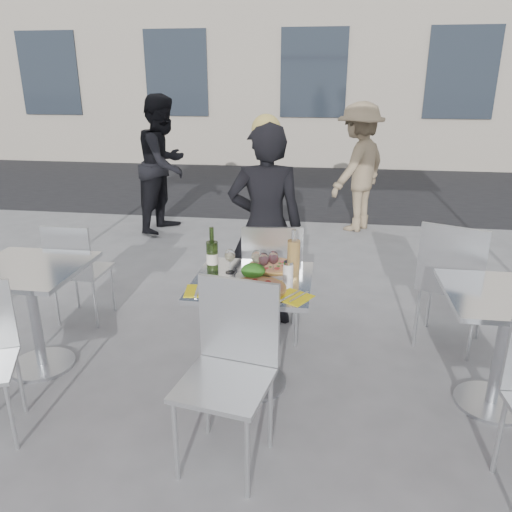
# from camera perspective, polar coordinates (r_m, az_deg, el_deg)

# --- Properties ---
(ground) EXTENTS (80.00, 80.00, 0.00)m
(ground) POSITION_cam_1_polar(r_m,az_deg,el_deg) (3.42, -0.38, -14.39)
(ground) COLOR slate
(street_asphalt) EXTENTS (24.00, 5.00, 0.00)m
(street_asphalt) POSITION_cam_1_polar(r_m,az_deg,el_deg) (9.50, 5.66, 8.02)
(street_asphalt) COLOR black
(street_asphalt) RESTS_ON ground
(main_table) EXTENTS (0.72, 0.72, 0.75)m
(main_table) POSITION_cam_1_polar(r_m,az_deg,el_deg) (3.15, -0.40, -6.25)
(main_table) COLOR #B7BABF
(main_table) RESTS_ON ground
(side_table_left) EXTENTS (0.72, 0.72, 0.75)m
(side_table_left) POSITION_cam_1_polar(r_m,az_deg,el_deg) (3.67, -24.28, -4.19)
(side_table_left) COLOR #B7BABF
(side_table_left) RESTS_ON ground
(side_table_right) EXTENTS (0.72, 0.72, 0.75)m
(side_table_right) POSITION_cam_1_polar(r_m,az_deg,el_deg) (3.30, 26.56, -7.27)
(side_table_right) COLOR #B7BABF
(side_table_right) RESTS_ON ground
(chair_far) EXTENTS (0.48, 0.49, 0.95)m
(chair_far) POSITION_cam_1_polar(r_m,az_deg,el_deg) (3.67, 1.81, -1.98)
(chair_far) COLOR silver
(chair_far) RESTS_ON ground
(chair_near) EXTENTS (0.51, 0.52, 0.96)m
(chair_near) POSITION_cam_1_polar(r_m,az_deg,el_deg) (2.60, -2.87, -11.63)
(chair_near) COLOR silver
(chair_near) RESTS_ON ground
(side_chair_lfar) EXTENTS (0.39, 0.40, 0.86)m
(side_chair_lfar) POSITION_cam_1_polar(r_m,az_deg,el_deg) (4.23, -19.89, -1.01)
(side_chair_lfar) COLOR silver
(side_chair_lfar) RESTS_ON ground
(side_chair_rfar) EXTENTS (0.59, 0.60, 0.98)m
(side_chair_rfar) POSITION_cam_1_polar(r_m,az_deg,el_deg) (3.83, 21.48, -2.18)
(side_chair_rfar) COLOR silver
(side_chair_rfar) RESTS_ON ground
(woman_diner) EXTENTS (0.64, 0.47, 1.62)m
(woman_diner) POSITION_cam_1_polar(r_m,az_deg,el_deg) (3.94, 1.10, 3.37)
(woman_diner) COLOR black
(woman_diner) RESTS_ON ground
(pedestrian_a) EXTENTS (0.83, 0.97, 1.73)m
(pedestrian_a) POSITION_cam_1_polar(r_m,az_deg,el_deg) (6.60, -10.45, 10.26)
(pedestrian_a) COLOR black
(pedestrian_a) RESTS_ON ground
(pedestrian_b) EXTENTS (1.07, 1.22, 1.64)m
(pedestrian_b) POSITION_cam_1_polar(r_m,az_deg,el_deg) (6.66, 11.62, 9.86)
(pedestrian_b) COLOR #8B765A
(pedestrian_b) RESTS_ON ground
(pizza_near) EXTENTS (0.34, 0.34, 0.02)m
(pizza_near) POSITION_cam_1_polar(r_m,az_deg,el_deg) (2.91, 0.16, -3.70)
(pizza_near) COLOR #D9AE54
(pizza_near) RESTS_ON main_table
(pizza_far) EXTENTS (0.34, 0.34, 0.03)m
(pizza_far) POSITION_cam_1_polar(r_m,az_deg,el_deg) (3.22, 1.85, -1.25)
(pizza_far) COLOR white
(pizza_far) RESTS_ON main_table
(salad_plate) EXTENTS (0.22, 0.22, 0.09)m
(salad_plate) POSITION_cam_1_polar(r_m,az_deg,el_deg) (3.08, -0.34, -1.83)
(salad_plate) COLOR white
(salad_plate) RESTS_ON main_table
(wine_bottle) EXTENTS (0.07, 0.08, 0.29)m
(wine_bottle) POSITION_cam_1_polar(r_m,az_deg,el_deg) (3.16, -5.02, 0.13)
(wine_bottle) COLOR #34501E
(wine_bottle) RESTS_ON main_table
(carafe) EXTENTS (0.08, 0.08, 0.29)m
(carafe) POSITION_cam_1_polar(r_m,az_deg,el_deg) (3.12, 4.32, -0.03)
(carafe) COLOR #DDB05E
(carafe) RESTS_ON main_table
(sugar_shaker) EXTENTS (0.06, 0.06, 0.11)m
(sugar_shaker) POSITION_cam_1_polar(r_m,az_deg,el_deg) (3.08, 3.69, -1.58)
(sugar_shaker) COLOR white
(sugar_shaker) RESTS_ON main_table
(wineglass_white_a) EXTENTS (0.07, 0.07, 0.16)m
(wineglass_white_a) POSITION_cam_1_polar(r_m,az_deg,el_deg) (3.14, -3.00, -0.03)
(wineglass_white_a) COLOR white
(wineglass_white_a) RESTS_ON main_table
(wineglass_white_b) EXTENTS (0.07, 0.07, 0.16)m
(wineglass_white_b) POSITION_cam_1_polar(r_m,az_deg,el_deg) (3.11, 0.07, -0.17)
(wineglass_white_b) COLOR white
(wineglass_white_b) RESTS_ON main_table
(wineglass_red_a) EXTENTS (0.07, 0.07, 0.16)m
(wineglass_red_a) POSITION_cam_1_polar(r_m,az_deg,el_deg) (3.07, 0.90, -0.47)
(wineglass_red_a) COLOR white
(wineglass_red_a) RESTS_ON main_table
(wineglass_red_b) EXTENTS (0.07, 0.07, 0.16)m
(wineglass_red_b) POSITION_cam_1_polar(r_m,az_deg,el_deg) (3.10, 2.00, -0.28)
(wineglass_red_b) COLOR white
(wineglass_red_b) RESTS_ON main_table
(napkin_left) EXTENTS (0.20, 0.20, 0.01)m
(napkin_left) POSITION_cam_1_polar(r_m,az_deg,el_deg) (2.92, -6.33, -3.94)
(napkin_left) COLOR yellow
(napkin_left) RESTS_ON main_table
(napkin_right) EXTENTS (0.25, 0.25, 0.01)m
(napkin_right) POSITION_cam_1_polar(r_m,az_deg,el_deg) (2.83, 4.31, -4.67)
(napkin_right) COLOR yellow
(napkin_right) RESTS_ON main_table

